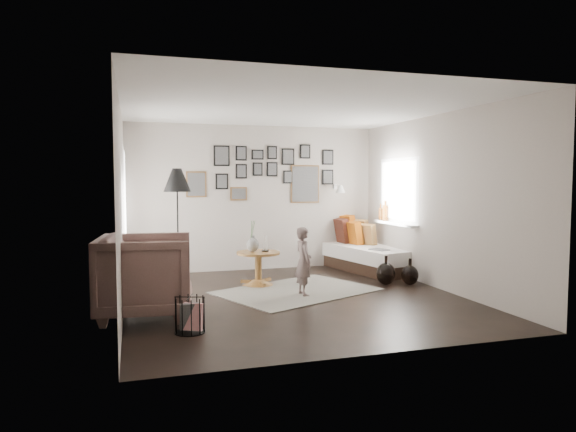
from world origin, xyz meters
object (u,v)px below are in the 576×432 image
object	(u,v)px
daybed	(365,253)
demijohn_large	(386,274)
child	(303,261)
vase	(253,242)
floor_lamp	(177,184)
armchair	(146,275)
pedestal_table	(258,270)
magazine_basket	(190,315)
demijohn_small	(410,275)

from	to	relation	value
daybed	demijohn_large	distance (m)	1.36
child	vase	bearing A→B (deg)	27.10
vase	floor_lamp	bearing A→B (deg)	155.56
vase	armchair	bearing A→B (deg)	-139.57
pedestal_table	demijohn_large	size ratio (longest dim) A/B	1.48
demijohn_large	child	bearing A→B (deg)	-167.16
armchair	demijohn_large	xyz separation A→B (m)	(3.61, 0.84, -0.32)
pedestal_table	magazine_basket	distance (m)	2.52
floor_lamp	daybed	bearing A→B (deg)	4.92
magazine_basket	child	world-z (taller)	child
pedestal_table	vase	distance (m)	0.44
armchair	magazine_basket	distance (m)	0.97
pedestal_table	demijohn_small	distance (m)	2.35
magazine_basket	pedestal_table	bearing A→B (deg)	59.66
daybed	demijohn_large	bearing A→B (deg)	-114.12
daybed	armchair	size ratio (longest dim) A/B	1.95
magazine_basket	vase	bearing A→B (deg)	61.48
vase	magazine_basket	bearing A→B (deg)	-118.52
vase	armchair	xyz separation A→B (m)	(-1.62, -1.38, -0.18)
pedestal_table	armchair	size ratio (longest dim) A/B	0.62
pedestal_table	vase	bearing A→B (deg)	165.96
vase	child	world-z (taller)	vase
vase	floor_lamp	size ratio (longest dim) A/B	0.26
pedestal_table	child	size ratio (longest dim) A/B	0.69
demijohn_small	magazine_basket	bearing A→B (deg)	-156.54
pedestal_table	demijohn_large	distance (m)	1.98
armchair	demijohn_large	world-z (taller)	armchair
pedestal_table	daybed	distance (m)	2.33
magazine_basket	child	bearing A→B (deg)	37.54
vase	child	distance (m)	1.04
magazine_basket	demijohn_large	distance (m)	3.58
magazine_basket	demijohn_small	size ratio (longest dim) A/B	0.94
floor_lamp	demijohn_small	xyz separation A→B (m)	(3.42, -1.16, -1.40)
daybed	magazine_basket	bearing A→B (deg)	-151.59
pedestal_table	floor_lamp	xyz separation A→B (m)	(-1.17, 0.51, 1.31)
pedestal_table	magazine_basket	size ratio (longest dim) A/B	1.73
magazine_basket	demijohn_large	size ratio (longest dim) A/B	0.85
daybed	magazine_basket	distance (m)	4.56
vase	daybed	distance (m)	2.42
floor_lamp	demijohn_large	world-z (taller)	floor_lamp
armchair	magazine_basket	world-z (taller)	armchair
vase	demijohn_large	xyz separation A→B (m)	(1.99, -0.54, -0.50)
demijohn_large	armchair	bearing A→B (deg)	-166.91
armchair	child	xyz separation A→B (m)	(2.14, 0.51, -0.01)
floor_lamp	demijohn_large	size ratio (longest dim) A/B	3.98
pedestal_table	daybed	size ratio (longest dim) A/B	0.32
vase	demijohn_large	size ratio (longest dim) A/B	1.05
floor_lamp	demijohn_large	bearing A→B (deg)	-18.62
child	magazine_basket	bearing A→B (deg)	123.77
vase	daybed	bearing A→B (deg)	19.06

